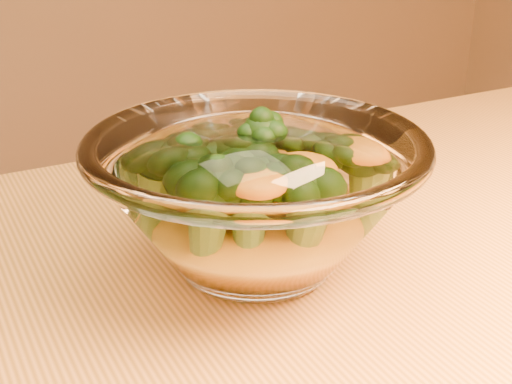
# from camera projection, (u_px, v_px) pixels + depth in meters

# --- Properties ---
(glass_bowl) EXTENTS (0.25, 0.25, 0.11)m
(glass_bowl) POSITION_uv_depth(u_px,v_px,m) (256.00, 199.00, 0.52)
(glass_bowl) COLOR white
(glass_bowl) RESTS_ON table
(cheese_sauce) EXTENTS (0.12, 0.12, 0.03)m
(cheese_sauce) POSITION_uv_depth(u_px,v_px,m) (256.00, 227.00, 0.53)
(cheese_sauce) COLOR orange
(cheese_sauce) RESTS_ON glass_bowl
(broccoli_heap) EXTENTS (0.17, 0.15, 0.08)m
(broccoli_heap) POSITION_uv_depth(u_px,v_px,m) (251.00, 179.00, 0.52)
(broccoli_heap) COLOR black
(broccoli_heap) RESTS_ON cheese_sauce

